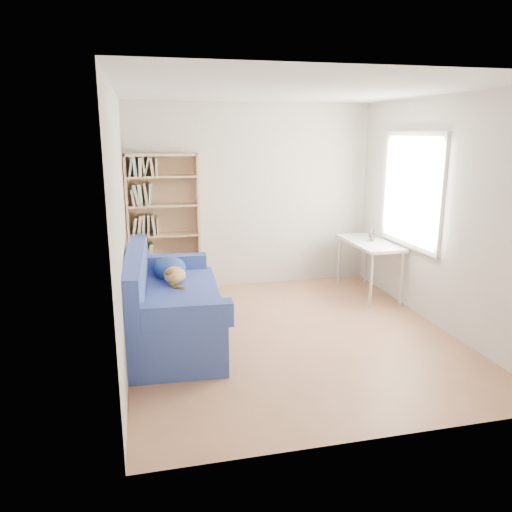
{
  "coord_description": "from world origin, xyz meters",
  "views": [
    {
      "loc": [
        -1.57,
        -4.96,
        2.21
      ],
      "look_at": [
        -0.32,
        0.32,
        0.85
      ],
      "focal_mm": 35.0,
      "sensor_mm": 36.0,
      "label": 1
    }
  ],
  "objects_px": {
    "sofa": "(170,306)",
    "desk": "(369,247)",
    "bookshelf": "(164,231)",
    "pen_cup": "(372,236)"
  },
  "relations": [
    {
      "from": "bookshelf",
      "to": "desk",
      "type": "height_order",
      "value": "bookshelf"
    },
    {
      "from": "sofa",
      "to": "desk",
      "type": "xyz_separation_m",
      "value": [
        2.77,
        0.93,
        0.3
      ]
    },
    {
      "from": "sofa",
      "to": "bookshelf",
      "type": "xyz_separation_m",
      "value": [
        0.05,
        1.62,
        0.51
      ]
    },
    {
      "from": "desk",
      "to": "pen_cup",
      "type": "height_order",
      "value": "pen_cup"
    },
    {
      "from": "desk",
      "to": "pen_cup",
      "type": "xyz_separation_m",
      "value": [
        0.03,
        0.02,
        0.14
      ]
    },
    {
      "from": "sofa",
      "to": "pen_cup",
      "type": "distance_m",
      "value": 2.99
    },
    {
      "from": "pen_cup",
      "to": "sofa",
      "type": "bearing_deg",
      "value": -161.34
    },
    {
      "from": "bookshelf",
      "to": "sofa",
      "type": "bearing_deg",
      "value": -91.78
    },
    {
      "from": "bookshelf",
      "to": "desk",
      "type": "distance_m",
      "value": 2.82
    },
    {
      "from": "bookshelf",
      "to": "desk",
      "type": "bearing_deg",
      "value": -14.27
    }
  ]
}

